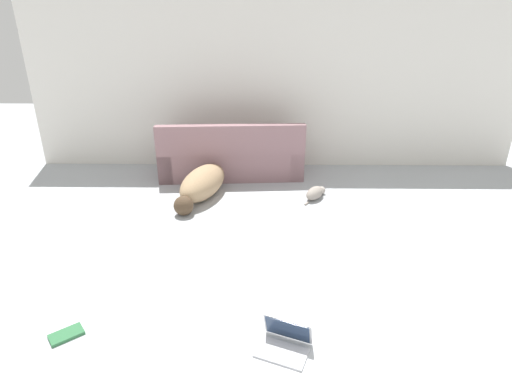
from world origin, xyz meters
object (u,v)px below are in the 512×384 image
laptop_open (285,339)px  book_green (66,335)px  couch (232,158)px  dog (202,184)px  cat (315,193)px

laptop_open → book_green: 1.55m
couch → laptop_open: size_ratio=5.03×
couch → book_green: 3.50m
dog → cat: dog is taller
cat → book_green: (-2.08, -2.50, -0.06)m
couch → dog: bearing=65.1°
book_green → couch: bearing=74.2°
couch → cat: 1.43m
laptop_open → dog: bearing=131.3°
couch → book_green: bearing=70.3°
cat → book_green: 3.25m
couch → book_green: size_ratio=8.14×
dog → couch: bearing=174.5°
book_green → dog: bearing=76.0°
couch → cat: (1.13, -0.86, -0.19)m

